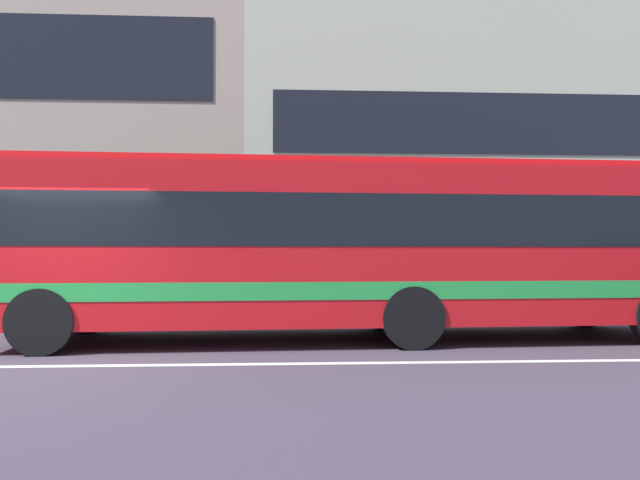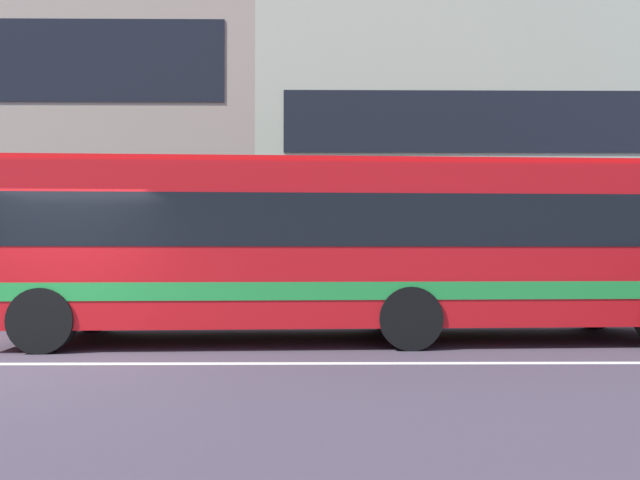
{
  "view_description": "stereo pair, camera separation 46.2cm",
  "coord_description": "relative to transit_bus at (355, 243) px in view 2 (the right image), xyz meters",
  "views": [
    {
      "loc": [
        3.35,
        -8.05,
        1.53
      ],
      "look_at": [
        3.91,
        2.34,
        1.76
      ],
      "focal_mm": 32.77,
      "sensor_mm": 36.0,
      "label": 1
    },
    {
      "loc": [
        3.81,
        -8.06,
        1.53
      ],
      "look_at": [
        3.91,
        2.34,
        1.76
      ],
      "focal_mm": 32.77,
      "sensor_mm": 36.0,
      "label": 2
    }
  ],
  "objects": [
    {
      "name": "transit_bus",
      "position": [
        0.0,
        0.0,
        0.0
      ],
      "size": [
        11.94,
        3.07,
        3.07
      ],
      "color": "red",
      "rests_on": "ground_plane"
    },
    {
      "name": "apartment_block_right",
      "position": [
        8.37,
        13.27,
        3.07
      ],
      "size": [
        21.81,
        11.93,
        9.53
      ],
      "color": "#B5B99E",
      "rests_on": "ground_plane"
    },
    {
      "name": "lane_centre_line",
      "position": [
        -4.53,
        -2.26,
        -1.69
      ],
      "size": [
        60.0,
        0.16,
        0.01
      ],
      "primitive_type": "cube",
      "color": "silver",
      "rests_on": "ground_plane"
    },
    {
      "name": "hedge_row_far",
      "position": [
        -2.73,
        3.56,
        -1.34
      ],
      "size": [
        14.12,
        1.1,
        0.72
      ],
      "primitive_type": "cube",
      "color": "#285A28",
      "rests_on": "ground_plane"
    },
    {
      "name": "ground_plane",
      "position": [
        -4.53,
        -2.26,
        -1.7
      ],
      "size": [
        160.0,
        160.0,
        0.0
      ],
      "primitive_type": "plane",
      "color": "#443946"
    }
  ]
}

